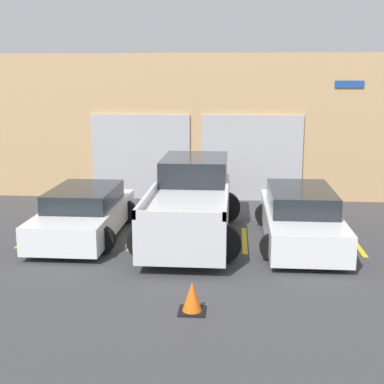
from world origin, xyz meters
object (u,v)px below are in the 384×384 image
Objects in this scene: sedan_side at (84,214)px; sedan_white at (300,217)px; pickup_truck at (191,202)px; traffic_cone at (192,298)px.

sedan_white is at bearing 0.04° from sedan_side.
pickup_truck reaches higher than traffic_cone.
sedan_white is 5.43m from sedan_side.
pickup_truck is 1.16× the size of sedan_white.
pickup_truck is 4.63m from traffic_cone.
sedan_side is (-5.43, -0.00, -0.02)m from sedan_white.
sedan_side is at bearing 125.84° from traffic_cone.
pickup_truck reaches higher than sedan_white.
sedan_side is at bearing -179.96° from sedan_white.
pickup_truck is 2.74m from sedan_side.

